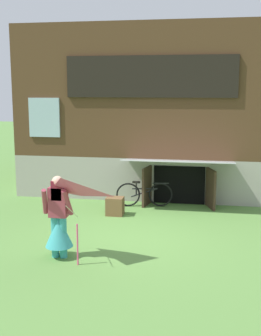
% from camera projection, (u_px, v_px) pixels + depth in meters
% --- Properties ---
extents(ground_plane, '(60.00, 60.00, 0.00)m').
position_uv_depth(ground_plane, '(131.00, 237.00, 9.63)').
color(ground_plane, '#56843D').
extents(log_house, '(7.93, 6.26, 4.91)m').
position_uv_depth(log_house, '(161.00, 109.00, 14.58)').
color(log_house, '#9E998E').
rests_on(log_house, ground_plane).
extents(person, '(0.61, 0.52, 1.57)m').
position_uv_depth(person, '(59.00, 224.00, 8.37)').
color(person, teal).
rests_on(person, ground_plane).
extents(kite, '(1.10, 1.19, 1.49)m').
position_uv_depth(kite, '(61.00, 203.00, 7.63)').
color(kite, '#E54C7F').
rests_on(kite, ground_plane).
extents(bicycle_black, '(1.51, 0.30, 0.69)m').
position_uv_depth(bicycle_black, '(144.00, 194.00, 12.02)').
color(bicycle_black, black).
rests_on(bicycle_black, ground_plane).
extents(wooden_crate, '(0.42, 0.36, 0.46)m').
position_uv_depth(wooden_crate, '(115.00, 206.00, 11.24)').
color(wooden_crate, brown).
rests_on(wooden_crate, ground_plane).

